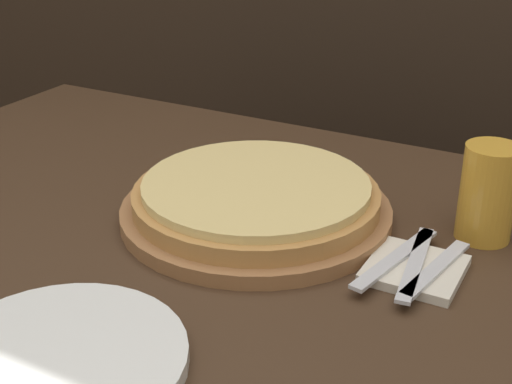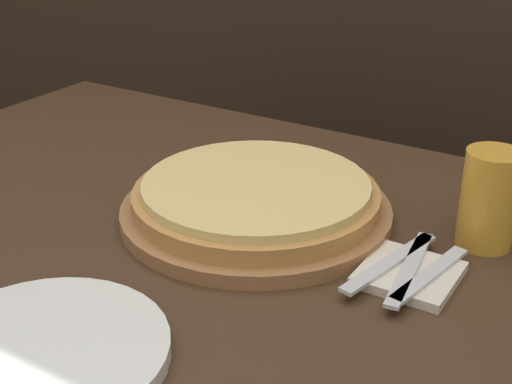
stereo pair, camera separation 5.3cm
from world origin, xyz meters
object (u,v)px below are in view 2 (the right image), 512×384
at_px(dinner_plate, 42,353).
at_px(dinner_knife, 410,268).
at_px(pizza_on_board, 256,201).
at_px(beer_glass, 490,195).
at_px(fork, 390,262).
at_px(spoon, 430,274).

distance_m(dinner_plate, dinner_knife, 0.42).
distance_m(pizza_on_board, dinner_plate, 0.38).
bearing_deg(beer_glass, dinner_plate, -123.09).
xyz_separation_m(dinner_plate, dinner_knife, (0.26, 0.34, 0.01)).
bearing_deg(fork, pizza_on_board, 169.58).
relative_size(pizza_on_board, dinner_plate, 1.47).
relative_size(fork, spoon, 1.17).
relative_size(dinner_plate, spoon, 1.66).
distance_m(pizza_on_board, dinner_knife, 0.24).
bearing_deg(pizza_on_board, spoon, -8.47).
bearing_deg(beer_glass, spoon, -101.08).
relative_size(beer_glass, dinner_plate, 0.50).
xyz_separation_m(dinner_knife, spoon, (0.02, 0.00, 0.00)).
xyz_separation_m(pizza_on_board, dinner_plate, (-0.02, -0.38, -0.02)).
xyz_separation_m(fork, spoon, (0.05, 0.00, 0.00)).
bearing_deg(dinner_plate, dinner_knife, 52.91).
height_order(beer_glass, spoon, beer_glass).
height_order(dinner_plate, fork, dinner_plate).
bearing_deg(spoon, fork, 180.00).
xyz_separation_m(beer_glass, dinner_plate, (-0.31, -0.47, -0.06)).
height_order(dinner_knife, spoon, same).
distance_m(pizza_on_board, beer_glass, 0.31).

